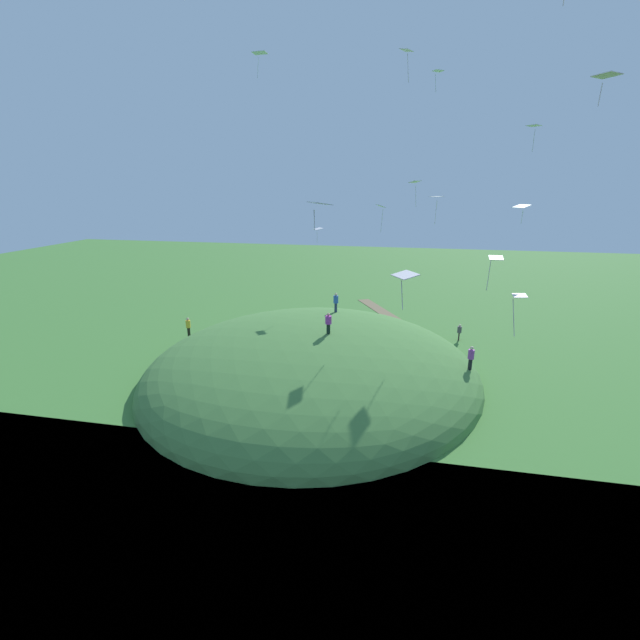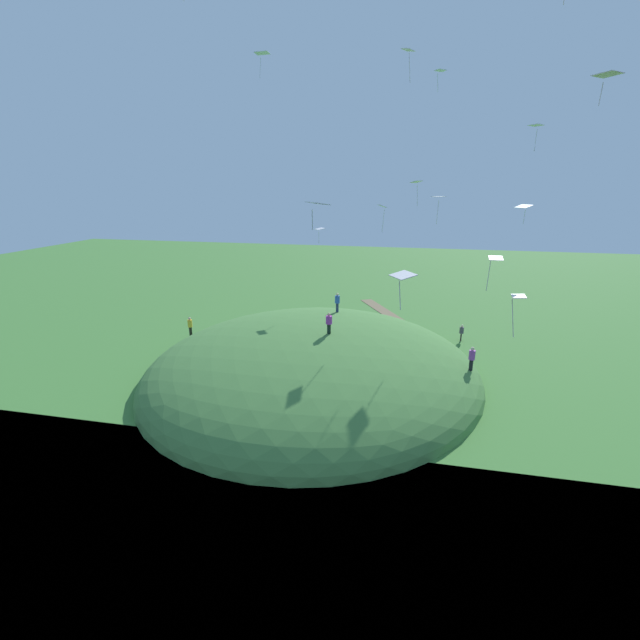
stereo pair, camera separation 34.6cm
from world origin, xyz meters
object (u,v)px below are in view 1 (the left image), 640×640
kite_11 (318,229)px  mooring_post (404,456)px  kite_2 (415,183)px  kite_14 (319,204)px  person_watching_kites (336,300)px  kite_5 (522,207)px  kite_7 (405,276)px  kite_15 (381,208)px  kite_0 (519,299)px  kite_10 (438,72)px  kite_12 (606,76)px  kite_4 (260,54)px  person_near_shore (328,321)px  kite_8 (437,198)px  person_on_hilltop (188,325)px  kite_1 (534,127)px  kite_3 (407,52)px  person_with_child (459,330)px  person_walking_path (471,355)px  kite_9 (495,261)px

kite_11 → mooring_post: kite_11 is taller
kite_2 → kite_14: bearing=165.7°
person_watching_kites → kite_5: (-0.82, -13.90, 8.02)m
kite_7 → kite_15: kite_15 is taller
kite_0 → kite_10: size_ratio=1.38×
kite_15 → kite_7: bearing=-172.1°
kite_12 → mooring_post: bearing=115.8°
kite_12 → kite_11: bearing=47.3°
kite_0 → kite_4: (18.46, 18.25, 15.43)m
person_near_shore → kite_12: (-5.76, -13.57, 14.01)m
kite_0 → kite_10: kite_10 is taller
mooring_post → kite_8: bearing=-5.2°
kite_4 → kite_5: bearing=-100.6°
person_on_hilltop → kite_0: (-12.08, -23.47, 6.53)m
kite_1 → kite_4: (6.23, 20.67, 6.76)m
person_near_shore → kite_0: size_ratio=0.74×
person_watching_kites → person_on_hilltop: person_watching_kites is taller
kite_2 → kite_4: kite_4 is taller
kite_5 → kite_11: 16.47m
person_watching_kites → kite_15: kite_15 is taller
kite_4 → person_on_hilltop: bearing=140.7°
person_near_shore → kite_10: kite_10 is taller
person_near_shore → kite_2: bearing=-96.4°
kite_14 → kite_3: bearing=-10.7°
person_with_child → kite_4: kite_4 is taller
person_on_hilltop → kite_14: (-13.92, -14.41, 10.78)m
kite_0 → kite_1: (12.23, -2.42, 8.67)m
person_on_hilltop → kite_14: size_ratio=1.23×
kite_8 → kite_12: size_ratio=1.58×
person_with_child → kite_12: bearing=-161.4°
kite_2 → kite_14: (-16.02, 4.08, -0.89)m
person_with_child → kite_1: 18.24m
kite_11 → kite_12: bearing=-132.7°
person_walking_path → kite_0: kite_0 is taller
person_on_hilltop → person_walking_path: bearing=-66.1°
kite_2 → kite_4: (4.27, 13.27, 10.29)m
person_walking_path → kite_1: bearing=-93.8°
kite_3 → person_on_hilltop: bearing=95.8°
person_walking_path → kite_5: 11.77m
kite_5 → mooring_post: bearing=154.0°
kite_5 → kite_3: bearing=94.2°
person_with_child → kite_9: bearing=-174.2°
kite_7 → person_with_child: bearing=-13.4°
person_near_shore → kite_10: 21.17m
person_on_hilltop → kite_10: 28.63m
mooring_post → person_near_shore: bearing=31.2°
kite_14 → kite_8: bearing=-18.7°
person_with_child → kite_11: 16.02m
kite_5 → kite_14: 20.21m
person_walking_path → kite_4: 29.67m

